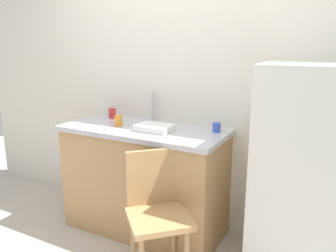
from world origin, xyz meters
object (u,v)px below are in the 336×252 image
Objects in this scene: chair at (156,210)px; cup_orange at (118,121)px; dish_tray at (154,128)px; cup_blue at (217,127)px; refrigerator at (302,174)px; cup_red at (112,113)px.

chair is 9.81× the size of cup_orange.
cup_blue reaches higher than dish_tray.
cup_orange is (-0.35, -0.00, 0.02)m from dish_tray.
refrigerator is 1.48m from cup_orange.
refrigerator is 0.71m from cup_blue.
cup_red is at bearing 158.91° from dish_tray.
cup_orange is at bearing -166.10° from cup_blue.
refrigerator is 1.67× the size of chair.
refrigerator is 1.72m from cup_red.
dish_tray is 3.09× the size of cup_orange.
cup_red is at bearing 98.08° from chair.
cup_blue is at bearing 28.78° from chair.
cup_red is at bearing 178.40° from cup_blue.
chair is at bearing -37.83° from cup_red.
cup_orange is at bearing -43.96° from cup_red.
refrigerator is 5.30× the size of dish_tray.
dish_tray reaches higher than chair.
cup_orange is (-1.46, -0.08, 0.23)m from refrigerator.
cup_blue is at bearing 169.76° from refrigerator.
dish_tray is 0.35m from cup_orange.
chair is at bearing -107.12° from cup_blue.
cup_blue is (0.45, 0.20, 0.01)m from dish_tray.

